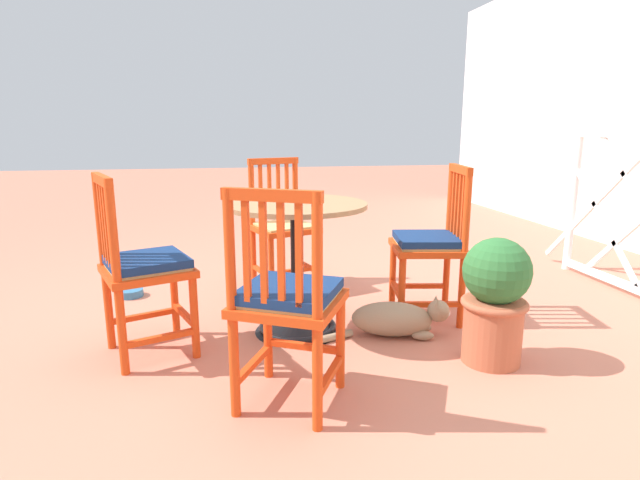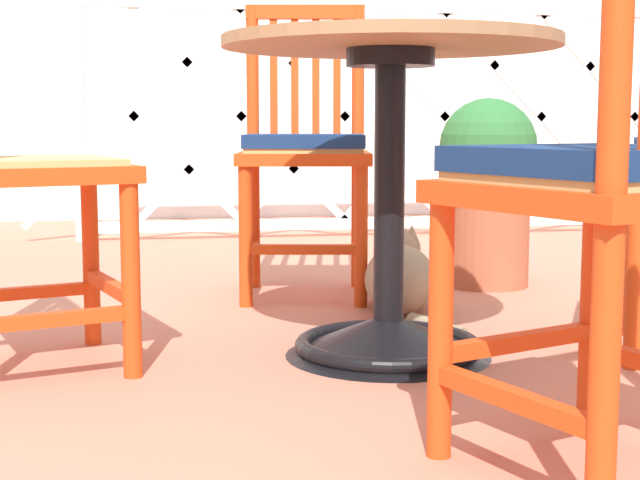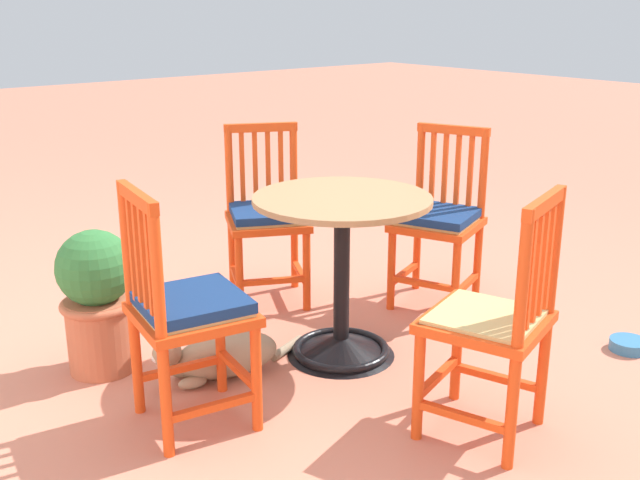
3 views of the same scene
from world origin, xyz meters
name	(u,v)px [view 2 (image 2 of 3)]	position (x,y,z in m)	size (l,w,h in m)	color
ground_plane	(423,364)	(0.00, 0.00, 0.00)	(24.00, 24.00, 0.00)	#C6755B
lattice_fence_panel	(395,116)	(0.53, 2.41, 0.57)	(3.47, 0.06, 1.14)	white
cafe_table	(389,234)	(-0.06, 0.10, 0.28)	(0.76, 0.76, 0.73)	black
orange_chair_near_fence	(305,153)	(-0.13, 0.90, 0.45)	(0.46, 0.46, 0.91)	#D64214
orange_chair_tucked_in	(15,172)	(-0.88, 0.10, 0.43)	(0.50, 0.50, 0.91)	#D64214
orange_chair_by_planter	(613,185)	(0.09, -0.69, 0.45)	(0.52, 0.52, 0.91)	#D64214
tabby_cat	(400,277)	(0.11, 0.63, 0.10)	(0.31, 0.75, 0.23)	#9E896B
terracotta_planter	(487,187)	(0.49, 0.97, 0.33)	(0.32, 0.32, 0.62)	#B25B3D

